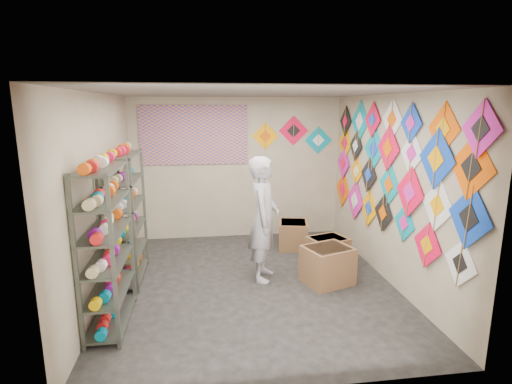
{
  "coord_description": "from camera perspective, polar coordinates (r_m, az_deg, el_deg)",
  "views": [
    {
      "loc": [
        -0.69,
        -5.35,
        2.53
      ],
      "look_at": [
        0.1,
        0.3,
        1.3
      ],
      "focal_mm": 28.0,
      "sensor_mm": 36.0,
      "label": 1
    }
  ],
  "objects": [
    {
      "name": "ground",
      "position": [
        5.96,
        -0.57,
        -12.96
      ],
      "size": [
        4.5,
        4.5,
        0.0
      ],
      "primitive_type": "plane",
      "color": "black"
    },
    {
      "name": "room_walls",
      "position": [
        5.47,
        -0.61,
        2.85
      ],
      "size": [
        4.5,
        4.5,
        4.5
      ],
      "color": "#B7A68C",
      "rests_on": "ground"
    },
    {
      "name": "shelf_rack_front",
      "position": [
        4.89,
        -20.56,
        -7.48
      ],
      "size": [
        0.4,
        1.1,
        1.9
      ],
      "primitive_type": "cube",
      "color": "#4C5147",
      "rests_on": "ground"
    },
    {
      "name": "shelf_rack_back",
      "position": [
        6.11,
        -17.98,
        -3.43
      ],
      "size": [
        0.4,
        1.1,
        1.9
      ],
      "primitive_type": "cube",
      "color": "#4C5147",
      "rests_on": "ground"
    },
    {
      "name": "string_spools",
      "position": [
        5.47,
        -19.19,
        -4.28
      ],
      "size": [
        0.12,
        2.36,
        0.12
      ],
      "color": "#FF1652",
      "rests_on": "ground"
    },
    {
      "name": "kite_wall_display",
      "position": [
        6.06,
        18.32,
        3.18
      ],
      "size": [
        0.06,
        4.33,
        2.09
      ],
      "color": "white",
      "rests_on": "room_walls"
    },
    {
      "name": "back_wall_kites",
      "position": [
        7.81,
        5.34,
        8.04
      ],
      "size": [
        1.58,
        0.02,
        0.75
      ],
      "color": "#FFA100",
      "rests_on": "room_walls"
    },
    {
      "name": "poster",
      "position": [
        7.6,
        -8.85,
        8.03
      ],
      "size": [
        2.0,
        0.01,
        1.1
      ],
      "primitive_type": "cube",
      "color": "#4D479A",
      "rests_on": "room_walls"
    },
    {
      "name": "shopkeeper",
      "position": [
        5.83,
        1.11,
        -3.87
      ],
      "size": [
        0.9,
        0.79,
        1.84
      ],
      "primitive_type": "imported",
      "rotation": [
        0.0,
        0.0,
        1.29
      ],
      "color": "beige",
      "rests_on": "ground"
    },
    {
      "name": "carton_a",
      "position": [
        5.98,
        10.16,
        -10.23
      ],
      "size": [
        0.79,
        0.73,
        0.54
      ],
      "primitive_type": "cube",
      "rotation": [
        0.0,
        0.0,
        0.34
      ],
      "color": "brown",
      "rests_on": "ground"
    },
    {
      "name": "carton_b",
      "position": [
        6.59,
        10.2,
        -8.41
      ],
      "size": [
        0.7,
        0.63,
        0.47
      ],
      "primitive_type": "cube",
      "rotation": [
        0.0,
        0.0,
        0.32
      ],
      "color": "brown",
      "rests_on": "ground"
    },
    {
      "name": "carton_c",
      "position": [
        7.31,
        5.32,
        -6.11
      ],
      "size": [
        0.61,
        0.65,
        0.49
      ],
      "primitive_type": "cube",
      "rotation": [
        0.0,
        0.0,
        -0.21
      ],
      "color": "brown",
      "rests_on": "ground"
    }
  ]
}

